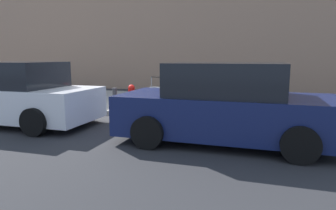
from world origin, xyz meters
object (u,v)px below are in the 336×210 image
object	(u,v)px
suitcase_red_2	(205,101)
bollard_post	(115,98)
suitcase_olive_4	(172,103)
parked_car_white_1	(17,95)
suitcase_black_0	(239,103)
suitcase_teal_3	(188,100)
parked_car_navy_0	(226,105)
suitcase_silver_5	(157,99)
fire_hydrant	(132,96)
suitcase_maroon_1	(221,102)

from	to	relation	value
suitcase_red_2	bollard_post	world-z (taller)	suitcase_red_2
suitcase_olive_4	parked_car_white_1	bearing A→B (deg)	33.53
suitcase_black_0	suitcase_teal_3	size ratio (longest dim) A/B	1.30
parked_car_navy_0	suitcase_silver_5	bearing A→B (deg)	-44.56
fire_hydrant	parked_car_navy_0	xyz separation A→B (m)	(-3.18, 2.27, 0.22)
parked_car_white_1	suitcase_silver_5	bearing A→B (deg)	-142.63
suitcase_maroon_1	suitcase_silver_5	world-z (taller)	suitcase_silver_5
suitcase_black_0	parked_car_navy_0	world-z (taller)	parked_car_navy_0
suitcase_black_0	fire_hydrant	xyz separation A→B (m)	(3.27, 0.05, 0.07)
suitcase_olive_4	suitcase_silver_5	distance (m)	0.49
suitcase_black_0	parked_car_navy_0	bearing A→B (deg)	87.81
bollard_post	suitcase_teal_3	bearing A→B (deg)	-175.47
suitcase_black_0	suitcase_silver_5	world-z (taller)	suitcase_silver_5
fire_hydrant	parked_car_navy_0	size ratio (longest dim) A/B	0.18
suitcase_olive_4	parked_car_white_1	world-z (taller)	parked_car_white_1
suitcase_red_2	fire_hydrant	xyz separation A→B (m)	(2.30, 0.02, 0.06)
suitcase_red_2	bollard_post	size ratio (longest dim) A/B	1.33
parked_car_navy_0	parked_car_white_1	world-z (taller)	parked_car_navy_0
suitcase_black_0	bollard_post	distance (m)	3.78
suitcase_olive_4	parked_car_white_1	distance (m)	4.24
suitcase_black_0	suitcase_red_2	world-z (taller)	suitcase_black_0
fire_hydrant	suitcase_black_0	bearing A→B (deg)	-179.19
suitcase_black_0	parked_car_white_1	bearing A→B (deg)	22.83
fire_hydrant	suitcase_silver_5	bearing A→B (deg)	-175.88
suitcase_black_0	fire_hydrant	size ratio (longest dim) A/B	1.28
suitcase_red_2	suitcase_teal_3	world-z (taller)	suitcase_red_2
suitcase_black_0	suitcase_maroon_1	distance (m)	0.51
suitcase_teal_3	suitcase_olive_4	bearing A→B (deg)	-3.69
suitcase_olive_4	suitcase_silver_5	xyz separation A→B (m)	(0.48, 0.01, 0.10)
parked_car_navy_0	suitcase_olive_4	bearing A→B (deg)	-51.04
suitcase_red_2	suitcase_teal_3	size ratio (longest dim) A/B	1.17
suitcase_maroon_1	suitcase_red_2	size ratio (longest dim) A/B	0.88
fire_hydrant	bollard_post	bearing A→B (deg)	16.46
suitcase_red_2	suitcase_maroon_1	bearing A→B (deg)	179.10
suitcase_teal_3	parked_car_white_1	size ratio (longest dim) A/B	0.18
suitcase_black_0	suitcase_silver_5	size ratio (longest dim) A/B	0.95
parked_car_navy_0	parked_car_white_1	bearing A→B (deg)	-0.00
suitcase_black_0	fire_hydrant	distance (m)	3.27
suitcase_teal_3	suitcase_silver_5	xyz separation A→B (m)	(0.98, -0.03, 0.01)
suitcase_maroon_1	bollard_post	world-z (taller)	suitcase_maroon_1
suitcase_black_0	suitcase_red_2	distance (m)	0.97
bollard_post	suitcase_black_0	bearing A→B (deg)	-177.03
suitcase_black_0	parked_car_white_1	distance (m)	5.97
suitcase_teal_3	fire_hydrant	size ratio (longest dim) A/B	0.98
suitcase_teal_3	fire_hydrant	distance (m)	1.80
suitcase_teal_3	suitcase_olive_4	size ratio (longest dim) A/B	0.91
suitcase_maroon_1	bollard_post	xyz separation A→B (m)	(3.27, 0.16, -0.03)
suitcase_black_0	suitcase_olive_4	distance (m)	1.98
suitcase_teal_3	suitcase_silver_5	bearing A→B (deg)	-1.51
suitcase_olive_4	parked_car_navy_0	size ratio (longest dim) A/B	0.19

